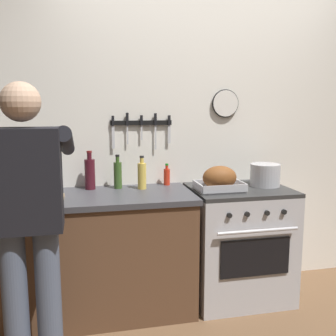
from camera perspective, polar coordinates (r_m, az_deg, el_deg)
The scene contains 11 objects.
wall_back at distance 3.28m, azimuth 4.75°, elevation 5.04°, with size 6.00×0.13×2.60m.
counter_block at distance 2.98m, azimuth -16.65°, elevation -12.44°, with size 2.03×0.65×0.90m.
stove at distance 3.20m, azimuth 10.33°, elevation -10.80°, with size 0.76×0.67×0.90m.
person_cook at distance 2.27m, azimuth -20.01°, elevation -6.25°, with size 0.51×0.63×1.66m.
roasting_pan at distance 2.93m, azimuth 7.62°, elevation -1.67°, with size 0.35×0.26×0.19m.
stock_pot at distance 3.18m, azimuth 14.14°, elevation -1.00°, with size 0.24×0.24×0.18m.
cutting_board at distance 2.75m, azimuth -18.88°, elevation -4.47°, with size 0.36×0.24×0.02m, color tan.
bottle_cooking_oil at distance 2.97m, azimuth -3.87°, elevation -1.06°, with size 0.07×0.07×0.26m.
bottle_olive_oil at distance 3.01m, azimuth -7.42°, elevation -0.94°, with size 0.06×0.06×0.26m.
bottle_hot_sauce at distance 3.12m, azimuth -0.18°, elevation -1.22°, with size 0.05×0.05×0.17m.
bottle_wine_red at distance 3.02m, azimuth -11.46°, elevation -0.76°, with size 0.08×0.08×0.30m.
Camera 1 is at (-0.97, -1.78, 1.53)m, focal length 41.30 mm.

